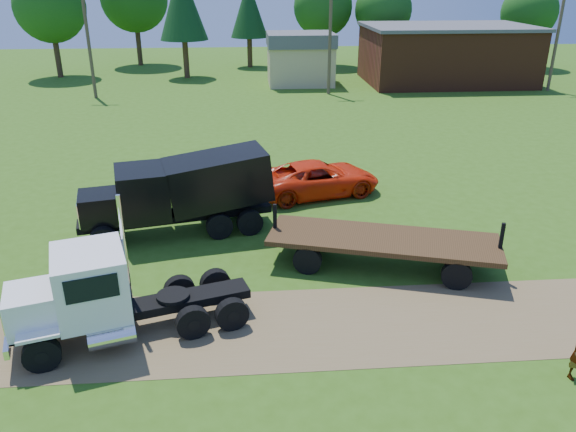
{
  "coord_description": "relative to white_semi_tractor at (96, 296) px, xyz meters",
  "views": [
    {
      "loc": [
        -1.46,
        -14.03,
        9.73
      ],
      "look_at": [
        0.02,
        4.67,
        1.6
      ],
      "focal_mm": 35.0,
      "sensor_mm": 36.0,
      "label": 1
    }
  ],
  "objects": [
    {
      "name": "orange_pickup",
      "position": [
        7.75,
        10.98,
        -0.61
      ],
      "size": [
        6.27,
        4.05,
        1.61
      ],
      "primitive_type": "imported",
      "rotation": [
        0.0,
        0.0,
        1.83
      ],
      "color": "red",
      "rests_on": "ground"
    },
    {
      "name": "tan_shed",
      "position": [
        9.77,
        40.09,
        1.01
      ],
      "size": [
        6.2,
        5.4,
        4.7
      ],
      "color": "tan",
      "rests_on": "ground"
    },
    {
      "name": "tree_row",
      "position": [
        5.15,
        49.68,
        5.18
      ],
      "size": [
        56.28,
        15.07,
        10.93
      ],
      "color": "#361F16",
      "rests_on": "ground"
    },
    {
      "name": "flatbed_trailer",
      "position": [
        9.08,
        3.64,
        -0.52
      ],
      "size": [
        8.43,
        4.64,
        2.07
      ],
      "rotation": [
        0.0,
        0.0,
        -0.29
      ],
      "color": "#3C2713",
      "rests_on": "ground"
    },
    {
      "name": "white_semi_tractor",
      "position": [
        0.0,
        0.0,
        0.0
      ],
      "size": [
        6.97,
        3.99,
        4.13
      ],
      "rotation": [
        0.0,
        0.0,
        0.29
      ],
      "color": "black",
      "rests_on": "ground"
    },
    {
      "name": "spectator_b",
      "position": [
        2.51,
        9.69,
        -0.41
      ],
      "size": [
        1.2,
        1.1,
        2.01
      ],
      "primitive_type": "imported",
      "rotation": [
        0.0,
        0.0,
        3.57
      ],
      "color": "#999999",
      "rests_on": "ground"
    },
    {
      "name": "dirt_track",
      "position": [
        5.77,
        0.09,
        -1.4
      ],
      "size": [
        120.0,
        4.2,
        0.01
      ],
      "primitive_type": "cube",
      "color": "brown",
      "rests_on": "ground"
    },
    {
      "name": "utility_poles",
      "position": [
        11.77,
        35.09,
        3.3
      ],
      "size": [
        42.2,
        0.28,
        9.0
      ],
      "color": "#4C3B2B",
      "rests_on": "ground"
    },
    {
      "name": "ground",
      "position": [
        5.77,
        0.09,
        -1.41
      ],
      "size": [
        140.0,
        140.0,
        0.0
      ],
      "primitive_type": "plane",
      "color": "#345B13",
      "rests_on": "ground"
    },
    {
      "name": "brick_building",
      "position": [
        23.77,
        40.09,
        1.25
      ],
      "size": [
        15.4,
        10.4,
        5.3
      ],
      "color": "brown",
      "rests_on": "ground"
    },
    {
      "name": "black_dump_truck",
      "position": [
        1.82,
        7.15,
        0.41
      ],
      "size": [
        7.8,
        3.84,
        3.31
      ],
      "rotation": [
        0.0,
        0.0,
        0.22
      ],
      "color": "black",
      "rests_on": "ground"
    }
  ]
}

